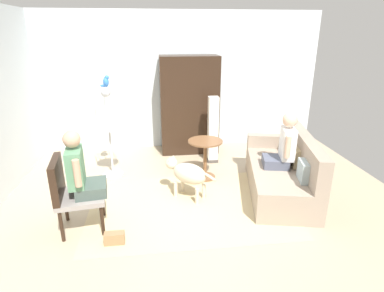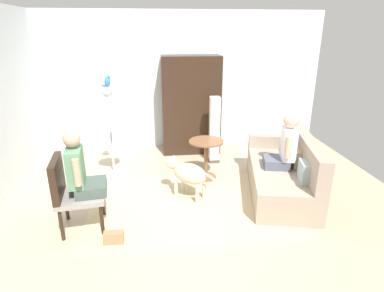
# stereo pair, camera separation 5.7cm
# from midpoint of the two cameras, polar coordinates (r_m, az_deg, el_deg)

# --- Properties ---
(ground_plane) EXTENTS (6.56, 6.56, 0.00)m
(ground_plane) POSITION_cam_midpoint_polar(r_m,az_deg,el_deg) (4.66, -0.73, -10.76)
(ground_plane) COLOR tan
(back_wall) EXTENTS (6.06, 0.12, 2.78)m
(back_wall) POSITION_cam_midpoint_polar(r_m,az_deg,el_deg) (6.75, -3.42, 11.53)
(back_wall) COLOR silver
(back_wall) RESTS_ON ground
(area_rug) EXTENTS (2.84, 2.01, 0.01)m
(area_rug) POSITION_cam_midpoint_polar(r_m,az_deg,el_deg) (4.66, -0.85, -10.67)
(area_rug) COLOR #C6B284
(area_rug) RESTS_ON ground
(couch) EXTENTS (1.25, 2.03, 0.91)m
(couch) POSITION_cam_midpoint_polar(r_m,az_deg,el_deg) (5.11, 15.85, -4.63)
(couch) COLOR gray
(couch) RESTS_ON ground
(armchair) EXTENTS (0.64, 0.63, 0.96)m
(armchair) POSITION_cam_midpoint_polar(r_m,az_deg,el_deg) (4.19, -21.57, -7.26)
(armchair) COLOR black
(armchair) RESTS_ON ground
(person_on_couch) EXTENTS (0.50, 0.52, 0.84)m
(person_on_couch) POSITION_cam_midpoint_polar(r_m,az_deg,el_deg) (4.90, 15.94, 0.16)
(person_on_couch) COLOR #4E5365
(person_on_armchair) EXTENTS (0.47, 0.56, 0.83)m
(person_on_armchair) POSITION_cam_midpoint_polar(r_m,az_deg,el_deg) (4.07, -19.90, -4.11)
(person_on_armchair) COLOR #43524B
(round_end_table) EXTENTS (0.58, 0.58, 0.68)m
(round_end_table) POSITION_cam_midpoint_polar(r_m,az_deg,el_deg) (5.32, 2.08, -1.47)
(round_end_table) COLOR brown
(round_end_table) RESTS_ON ground
(dog) EXTENTS (0.69, 0.61, 0.61)m
(dog) POSITION_cam_midpoint_polar(r_m,az_deg,el_deg) (4.72, -1.13, -4.96)
(dog) COLOR beige
(dog) RESTS_ON ground
(bird_cage_stand) EXTENTS (0.41, 0.41, 1.55)m
(bird_cage_stand) POSITION_cam_midpoint_polar(r_m,az_deg,el_deg) (5.47, -14.96, 2.45)
(bird_cage_stand) COLOR silver
(bird_cage_stand) RESTS_ON ground
(parrot) EXTENTS (0.17, 0.10, 0.19)m
(parrot) POSITION_cam_midpoint_polar(r_m,az_deg,el_deg) (5.29, -15.55, 11.15)
(parrot) COLOR blue
(parrot) RESTS_ON bird_cage_stand
(column_lamp) EXTENTS (0.20, 0.20, 1.26)m
(column_lamp) POSITION_cam_midpoint_polar(r_m,az_deg,el_deg) (5.95, 3.51, 2.81)
(column_lamp) COLOR #4C4742
(column_lamp) RESTS_ON ground
(armoire_cabinet) EXTENTS (1.15, 0.56, 1.94)m
(armoire_cabinet) POSITION_cam_midpoint_polar(r_m,az_deg,el_deg) (6.44, -0.77, 7.37)
(armoire_cabinet) COLOR black
(armoire_cabinet) RESTS_ON ground
(handbag) EXTENTS (0.24, 0.11, 0.15)m
(handbag) POSITION_cam_midpoint_polar(r_m,az_deg,el_deg) (4.01, -14.20, -15.81)
(handbag) COLOR #99724C
(handbag) RESTS_ON ground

